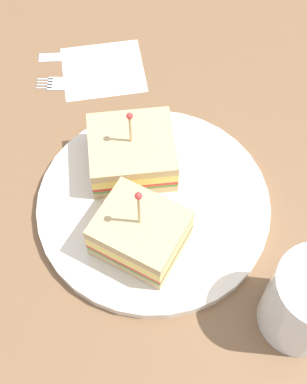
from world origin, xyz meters
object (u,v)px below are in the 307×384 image
object	(u,v)px
sandwich_half_front	(132,152)
fork	(73,83)
plate	(154,204)
knife	(80,56)
sandwich_half_back	(140,233)
napkin	(104,69)
drink_glass	(307,304)

from	to	relation	value
sandwich_half_front	fork	size ratio (longest dim) A/B	0.89
plate	knife	size ratio (longest dim) A/B	2.08
sandwich_half_back	napkin	distance (cm)	26.52
plate	fork	xyz separation A→B (cm)	(4.30, -20.45, -0.45)
fork	plate	bearing A→B (deg)	101.88
sandwich_half_front	drink_glass	world-z (taller)	sandwich_half_front
sandwich_half_back	napkin	world-z (taller)	sandwich_half_back
sandwich_half_front	knife	size ratio (longest dim) A/B	0.88
drink_glass	napkin	distance (cm)	39.38
fork	drink_glass	bearing A→B (deg)	110.71
napkin	fork	bearing A→B (deg)	15.44
plate	knife	bearing A→B (deg)	-84.64
plate	sandwich_half_back	bearing A→B (deg)	57.42
napkin	fork	xyz separation A→B (cm)	(4.49, 1.24, 0.10)
napkin	knife	bearing A→B (deg)	-52.55
sandwich_half_back	drink_glass	distance (cm)	17.22
sandwich_half_front	knife	xyz separation A→B (cm)	(1.59, -19.51, -3.27)
napkin	fork	size ratio (longest dim) A/B	0.88
knife	napkin	bearing A→B (deg)	127.45
sandwich_half_front	napkin	bearing A→B (deg)	-93.33
knife	plate	bearing A→B (deg)	95.36
sandwich_half_front	drink_glass	xyz separation A→B (cm)	(-10.35, 21.81, 0.78)
sandwich_half_front	sandwich_half_back	distance (cm)	10.11
plate	sandwich_half_back	xyz separation A→B (cm)	(2.82, 4.41, 3.09)
plate	knife	distance (cm)	25.11
sandwich_half_front	sandwich_half_back	world-z (taller)	sandwich_half_back
drink_glass	napkin	xyz separation A→B (cm)	(9.41, -38.01, -4.15)
sandwich_half_back	knife	xyz separation A→B (cm)	(-0.47, -29.40, -3.55)
sandwich_half_back	fork	bearing A→B (deg)	-86.58
sandwich_half_back	napkin	bearing A→B (deg)	-96.57
drink_glass	knife	world-z (taller)	drink_glass
plate	sandwich_half_front	bearing A→B (deg)	-82.21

